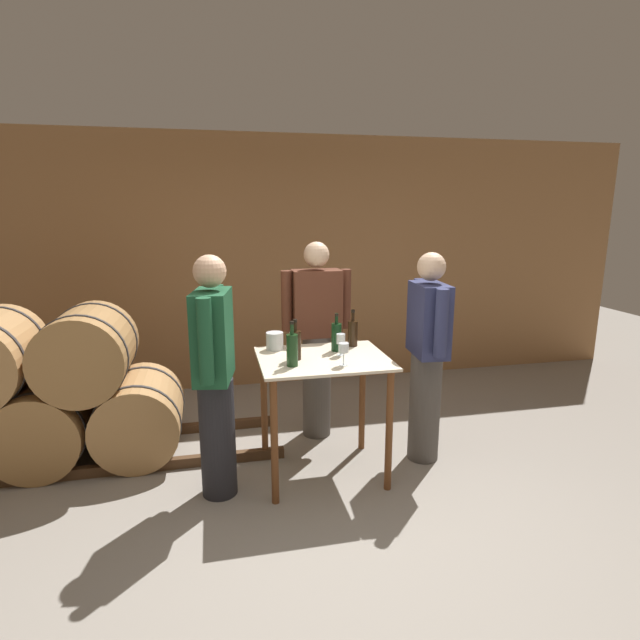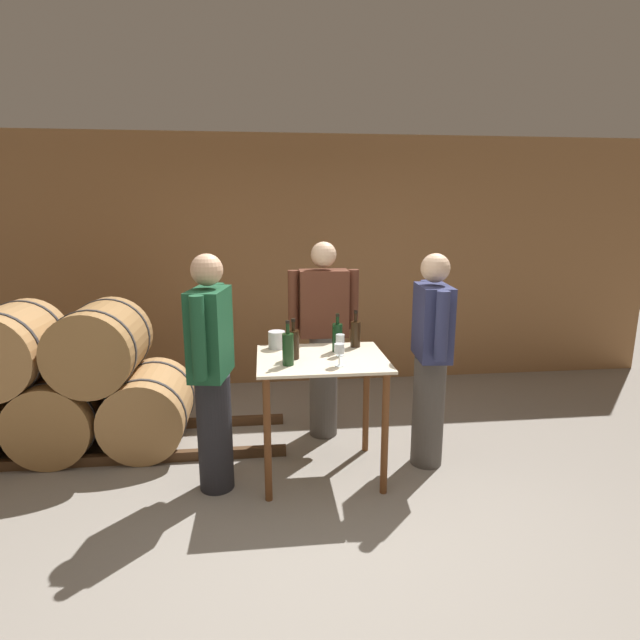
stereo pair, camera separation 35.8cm
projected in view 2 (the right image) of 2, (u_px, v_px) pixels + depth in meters
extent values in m
plane|color=gray|center=(320.00, 524.00, 3.13)|extent=(14.00, 14.00, 0.00)
cube|color=#996B42|center=(292.00, 263.00, 5.45)|extent=(8.40, 0.05, 2.70)
cube|color=#4C331E|center=(52.00, 463.00, 3.81)|extent=(3.57, 0.06, 0.08)
cube|color=#4C331E|center=(81.00, 428.00, 4.40)|extent=(3.57, 0.06, 0.08)
cylinder|color=#9E7242|center=(64.00, 412.00, 4.04)|extent=(0.65, 0.76, 0.65)
cylinder|color=#38383D|center=(52.00, 424.00, 3.82)|extent=(0.66, 0.03, 0.66)
cylinder|color=#38383D|center=(74.00, 401.00, 4.26)|extent=(0.66, 0.03, 0.66)
cylinder|color=#AD7F4C|center=(150.00, 408.00, 4.12)|extent=(0.65, 0.76, 0.65)
cylinder|color=#38383D|center=(144.00, 420.00, 3.89)|extent=(0.66, 0.03, 0.66)
cylinder|color=#38383D|center=(156.00, 398.00, 4.34)|extent=(0.66, 0.03, 0.66)
cylinder|color=#AD7F4C|center=(10.00, 348.00, 3.88)|extent=(0.65, 0.76, 0.65)
cylinder|color=#38383D|center=(24.00, 340.00, 4.11)|extent=(0.66, 0.03, 0.66)
cylinder|color=#9E7242|center=(101.00, 345.00, 3.96)|extent=(0.65, 0.76, 0.65)
cylinder|color=#38383D|center=(91.00, 353.00, 3.74)|extent=(0.66, 0.03, 0.66)
cylinder|color=#38383D|center=(109.00, 338.00, 4.18)|extent=(0.66, 0.03, 0.66)
cube|color=beige|center=(322.00, 359.00, 3.55)|extent=(0.91, 0.75, 0.02)
cylinder|color=brown|center=(267.00, 440.00, 3.30)|extent=(0.05, 0.05, 0.88)
cylinder|color=brown|center=(385.00, 434.00, 3.38)|extent=(0.05, 0.05, 0.88)
cylinder|color=brown|center=(267.00, 404.00, 3.91)|extent=(0.05, 0.05, 0.88)
cylinder|color=brown|center=(366.00, 399.00, 3.99)|extent=(0.05, 0.05, 0.88)
cylinder|color=#193819|center=(288.00, 349.00, 3.35)|extent=(0.08, 0.08, 0.22)
cylinder|color=#193819|center=(288.00, 327.00, 3.32)|extent=(0.02, 0.02, 0.09)
cylinder|color=black|center=(288.00, 322.00, 3.31)|extent=(0.03, 0.03, 0.02)
cylinder|color=black|center=(294.00, 345.00, 3.49)|extent=(0.08, 0.08, 0.21)
cylinder|color=black|center=(293.00, 325.00, 3.46)|extent=(0.02, 0.02, 0.08)
cylinder|color=black|center=(293.00, 320.00, 3.45)|extent=(0.03, 0.03, 0.02)
cylinder|color=black|center=(337.00, 338.00, 3.67)|extent=(0.08, 0.08, 0.21)
cylinder|color=black|center=(337.00, 319.00, 3.64)|extent=(0.02, 0.02, 0.08)
cylinder|color=black|center=(338.00, 315.00, 3.63)|extent=(0.03, 0.03, 0.02)
cylinder|color=black|center=(355.00, 334.00, 3.79)|extent=(0.08, 0.08, 0.20)
cylinder|color=black|center=(356.00, 316.00, 3.76)|extent=(0.02, 0.02, 0.09)
cylinder|color=black|center=(356.00, 312.00, 3.76)|extent=(0.03, 0.03, 0.02)
cylinder|color=silver|center=(339.00, 366.00, 3.35)|extent=(0.06, 0.06, 0.00)
cylinder|color=silver|center=(339.00, 359.00, 3.34)|extent=(0.01, 0.01, 0.09)
cylinder|color=silver|center=(339.00, 348.00, 3.32)|extent=(0.07, 0.07, 0.06)
cylinder|color=silver|center=(340.00, 356.00, 3.58)|extent=(0.06, 0.06, 0.00)
cylinder|color=silver|center=(340.00, 350.00, 3.57)|extent=(0.01, 0.01, 0.08)
cylinder|color=silver|center=(340.00, 339.00, 3.55)|extent=(0.06, 0.06, 0.07)
cylinder|color=silver|center=(277.00, 340.00, 3.76)|extent=(0.13, 0.13, 0.13)
cylinder|color=#232328|center=(215.00, 433.00, 3.46)|extent=(0.24, 0.24, 0.83)
cube|color=#194C2D|center=(210.00, 333.00, 3.30)|extent=(0.29, 0.43, 0.59)
sphere|color=tan|center=(207.00, 270.00, 3.21)|extent=(0.21, 0.21, 0.21)
cylinder|color=#194C2D|center=(198.00, 338.00, 3.05)|extent=(0.09, 0.09, 0.53)
cylinder|color=#194C2D|center=(219.00, 320.00, 3.54)|extent=(0.09, 0.09, 0.53)
cylinder|color=#4C4742|center=(323.00, 386.00, 4.29)|extent=(0.24, 0.24, 0.89)
cube|color=#592D1E|center=(323.00, 303.00, 4.14)|extent=(0.40, 0.22, 0.55)
sphere|color=beige|center=(324.00, 255.00, 4.05)|extent=(0.21, 0.21, 0.21)
cylinder|color=#592D1E|center=(353.00, 299.00, 4.16)|extent=(0.09, 0.09, 0.50)
cylinder|color=#592D1E|center=(293.00, 301.00, 4.10)|extent=(0.09, 0.09, 0.50)
cylinder|color=#4C4742|center=(428.00, 411.00, 3.80)|extent=(0.24, 0.24, 0.86)
cube|color=navy|center=(433.00, 322.00, 3.64)|extent=(0.25, 0.42, 0.54)
sphere|color=beige|center=(435.00, 268.00, 3.56)|extent=(0.21, 0.21, 0.21)
cylinder|color=navy|center=(425.00, 311.00, 3.88)|extent=(0.09, 0.09, 0.49)
cylinder|color=navy|center=(442.00, 326.00, 3.39)|extent=(0.09, 0.09, 0.49)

